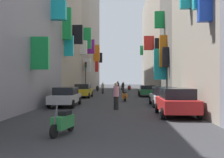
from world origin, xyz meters
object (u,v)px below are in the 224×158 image
Objects in this scene: scooter_white at (122,87)px; pedestrian_mid_street at (123,87)px; parked_car_red at (176,102)px; parked_car_yellow at (83,90)px; scooter_silver at (118,87)px; scooter_black at (98,88)px; pedestrian_near_left at (103,88)px; parked_car_silver at (65,96)px; scooter_orange at (125,96)px; scooter_green at (63,122)px; parked_car_green at (147,90)px; parked_car_white at (163,96)px; pedestrian_crossing at (116,96)px; scooter_red at (129,88)px; traffic_light_far_corner at (86,72)px; pedestrian_near_right at (118,88)px.

pedestrian_mid_street is at bearing -88.56° from scooter_white.
parked_car_red reaches higher than parked_car_yellow.
scooter_silver is at bearing -169.45° from scooter_white.
scooter_silver is 1.13× the size of pedestrian_mid_street.
pedestrian_near_left reaches higher than scooter_black.
parked_car_yellow reaches higher than parked_car_silver.
parked_car_silver is 2.40× the size of scooter_silver.
parked_car_red is at bearing -74.79° from scooter_orange.
scooter_green is (-5.10, -5.33, -0.34)m from parked_car_red.
scooter_white is at bearing 91.44° from pedestrian_mid_street.
parked_car_red is at bearing -89.28° from parked_car_green.
parked_car_white is 2.37× the size of scooter_black.
pedestrian_near_left is (-5.99, 17.65, 0.01)m from parked_car_white.
pedestrian_crossing reaches higher than scooter_silver.
scooter_red is (5.47, 19.94, -0.32)m from parked_car_yellow.
traffic_light_far_corner reaches higher than pedestrian_mid_street.
scooter_orange is at bearing -110.97° from parked_car_green.
pedestrian_near_right is (-3.81, 22.66, 0.08)m from parked_car_red.
pedestrian_crossing is (-3.42, 3.07, 0.10)m from parked_car_red.
pedestrian_crossing is at bearing 78.64° from scooter_green.
parked_car_white is 20.06m from traffic_light_far_corner.
parked_car_white is at bearing -73.80° from scooter_black.
parked_car_silver is 23.32m from pedestrian_mid_street.
parked_car_yellow is 8.25m from pedestrian_near_right.
parked_car_white is 5.68m from scooter_orange.
scooter_silver is 10.10m from pedestrian_mid_street.
pedestrian_near_right is at bearing 87.36° from scooter_green.
parked_car_green is at bearing 77.41° from pedestrian_crossing.
pedestrian_near_left is (-1.66, -14.94, 0.30)m from scooter_silver.
scooter_orange is 0.42× the size of traffic_light_far_corner.
scooter_red and scooter_silver have the same top height.
traffic_light_far_corner is (-8.38, 23.71, 2.21)m from parked_car_red.
traffic_light_far_corner is at bearing -96.58° from scooter_black.
parked_car_green is 2.11× the size of scooter_black.
pedestrian_crossing is at bearing -90.07° from scooter_white.
parked_car_white is 29.64m from scooter_red.
parked_car_red is at bearing -83.69° from pedestrian_mid_street.
scooter_silver is at bearing 96.37° from parked_car_red.
parked_car_silver is 2.46× the size of pedestrian_crossing.
parked_car_green is 14.69m from pedestrian_crossing.
pedestrian_mid_street reaches higher than scooter_red.
parked_car_red is 38.48m from scooter_silver.
parked_car_yellow is (-7.50, 15.28, -0.02)m from parked_car_red.
parked_car_red is 38.56m from scooter_white.
scooter_red is 0.99× the size of scooter_green.
scooter_white is 1.04× the size of pedestrian_crossing.
parked_car_white is at bearing 64.80° from scooter_green.
traffic_light_far_corner is (-4.96, 20.64, 2.11)m from pedestrian_crossing.
scooter_red is 1.13× the size of pedestrian_mid_street.
parked_car_red is 2.30× the size of pedestrian_crossing.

